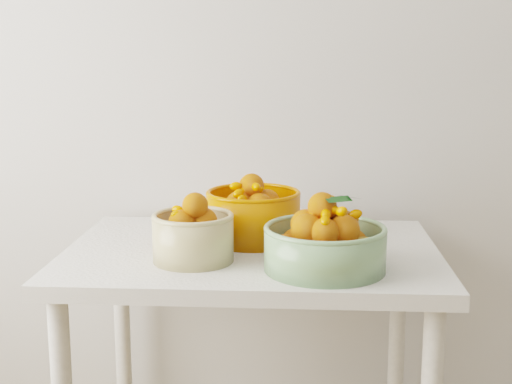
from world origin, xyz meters
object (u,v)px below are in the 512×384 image
bowl_cream (193,235)px  bowl_green (325,244)px  bowl_orange (253,214)px  table (252,282)px

bowl_cream → bowl_green: bowl_green is taller
bowl_cream → bowl_orange: 0.25m
table → bowl_green: size_ratio=3.02×
bowl_orange → bowl_cream: bearing=-123.3°
table → bowl_green: 0.31m
bowl_green → bowl_orange: bowl_green is taller
table → bowl_orange: size_ratio=3.07×
bowl_green → bowl_cream: bearing=170.2°
table → bowl_cream: bowl_cream is taller
table → bowl_green: (0.19, -0.18, 0.16)m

